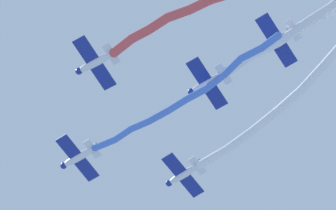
{
  "coord_description": "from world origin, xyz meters",
  "views": [
    {
      "loc": [
        -31.49,
        28.44,
        7.58
      ],
      "look_at": [
        -6.26,
        0.83,
        79.86
      ],
      "focal_mm": 82.35,
      "sensor_mm": 36.0,
      "label": 1
    }
  ],
  "objects_px": {
    "airplane_slot": "(207,83)",
    "airplane_trail": "(277,40)",
    "airplane_lead": "(78,157)",
    "airplane_left_wing": "(95,63)",
    "airplane_right_wing": "(183,175)"
  },
  "relations": [
    {
      "from": "airplane_right_wing",
      "to": "airplane_slot",
      "type": "distance_m",
      "value": 11.83
    },
    {
      "from": "airplane_slot",
      "to": "airplane_trail",
      "type": "relative_size",
      "value": 1.0
    },
    {
      "from": "airplane_lead",
      "to": "airplane_trail",
      "type": "distance_m",
      "value": 25.07
    },
    {
      "from": "airplane_left_wing",
      "to": "airplane_right_wing",
      "type": "bearing_deg",
      "value": -93.79
    },
    {
      "from": "airplane_lead",
      "to": "airplane_right_wing",
      "type": "bearing_deg",
      "value": -135.49
    },
    {
      "from": "airplane_left_wing",
      "to": "airplane_right_wing",
      "type": "xyz_separation_m",
      "value": [
        2.67,
        -16.51,
        0.7
      ]
    },
    {
      "from": "airplane_left_wing",
      "to": "airplane_trail",
      "type": "distance_m",
      "value": 18.7
    },
    {
      "from": "airplane_lead",
      "to": "airplane_slot",
      "type": "xyz_separation_m",
      "value": [
        -16.5,
        -2.66,
        -0.2
      ]
    },
    {
      "from": "airplane_slot",
      "to": "airplane_trail",
      "type": "xyz_separation_m",
      "value": [
        -8.25,
        -1.34,
        0.6
      ]
    },
    {
      "from": "airplane_left_wing",
      "to": "airplane_slot",
      "type": "distance_m",
      "value": 11.82
    },
    {
      "from": "airplane_trail",
      "to": "airplane_slot",
      "type": "bearing_deg",
      "value": -0.01
    },
    {
      "from": "airplane_lead",
      "to": "airplane_slot",
      "type": "distance_m",
      "value": 16.71
    },
    {
      "from": "airplane_slot",
      "to": "airplane_trail",
      "type": "bearing_deg",
      "value": 178.28
    },
    {
      "from": "airplane_right_wing",
      "to": "airplane_left_wing",
      "type": "bearing_deg",
      "value": 92.39
    },
    {
      "from": "airplane_right_wing",
      "to": "airplane_slot",
      "type": "xyz_separation_m",
      "value": [
        -9.58,
        6.92,
        -0.5
      ]
    }
  ]
}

